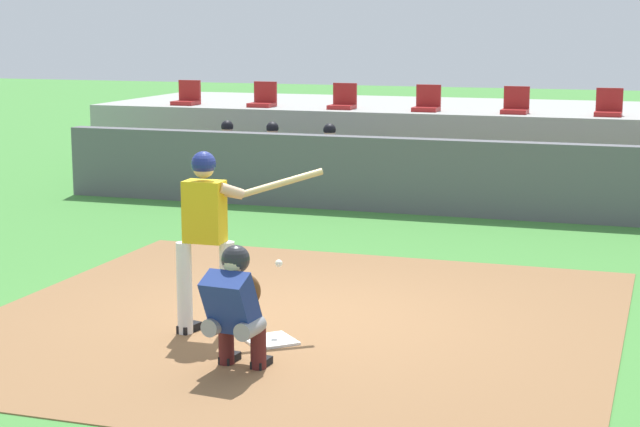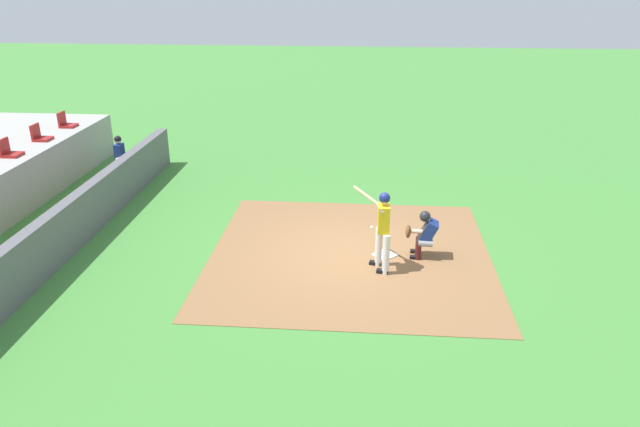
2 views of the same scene
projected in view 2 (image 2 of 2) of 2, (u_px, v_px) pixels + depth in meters
The scene contains 11 objects.
ground_plane at pixel (350, 254), 13.78m from camera, with size 80.00×80.00×0.00m, color #428438.
dirt_infield at pixel (350, 254), 13.78m from camera, with size 6.40×6.40×0.01m, color olive.
home_plate at pixel (385, 255), 13.71m from camera, with size 0.44×0.44×0.02m, color white.
batter_at_plate at pixel (383, 226), 12.71m from camera, with size 1.26×0.85×1.80m.
catcher_crouched at pixel (424, 233), 13.43m from camera, with size 0.51×1.55×1.13m.
dugout_wall at pixel (75, 221), 14.04m from camera, with size 13.00×0.30×1.20m, color #59595E.
dugout_bench at pixel (37, 235), 14.26m from camera, with size 11.80×0.44×0.45m, color olive.
dugout_player_3 at pixel (124, 155), 18.79m from camera, with size 0.49×0.70×1.30m.
stadium_seat_5 at pixel (9, 151), 16.16m from camera, with size 0.46×0.46×0.48m.
stadium_seat_6 at pixel (40, 136), 17.65m from camera, with size 0.46×0.46×0.48m.
stadium_seat_7 at pixel (66, 123), 19.15m from camera, with size 0.46×0.46×0.48m.
Camera 2 is at (-12.40, -0.32, 6.11)m, focal length 33.45 mm.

